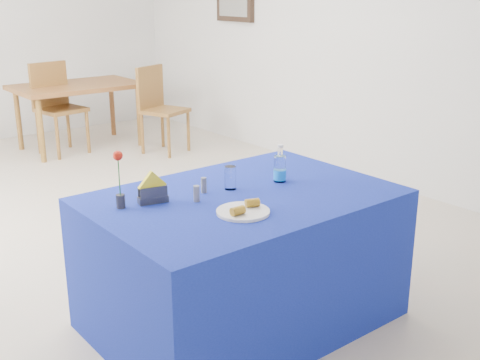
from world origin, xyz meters
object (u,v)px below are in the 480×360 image
Objects in this scene: oak_table at (77,91)px; chair_bg_right at (158,103)px; chair_bg_left at (56,101)px; blue_table at (242,259)px; water_bottle at (280,169)px; plate at (243,212)px.

chair_bg_right is (0.64, -0.74, -0.11)m from oak_table.
blue_table is at bearing -108.70° from chair_bg_left.
chair_bg_right is at bearing -49.11° from oak_table.
water_bottle is at bearing 8.28° from blue_table.
chair_bg_left is 1.16m from chair_bg_right.
oak_table is 1.44× the size of chair_bg_right.
water_bottle reaches higher than oak_table.
oak_table is 1.38× the size of chair_bg_left.
plate reaches higher than oak_table.
chair_bg_right reaches higher than blue_table.
plate reaches higher than blue_table.
chair_bg_left is at bearing 121.97° from chair_bg_right.
chair_bg_left is (-0.28, -0.04, -0.09)m from oak_table.
oak_table is at bearing 110.06° from chair_bg_right.
water_bottle is 0.15× the size of oak_table.
blue_table is 1.13× the size of oak_table.
chair_bg_left reaches higher than water_bottle.
chair_bg_left is at bearing -172.46° from oak_table.
plate is 4.53m from chair_bg_left.
plate is 0.27× the size of chair_bg_right.
chair_bg_left is at bearing 80.89° from blue_table.
chair_bg_left is (0.37, 4.17, -0.24)m from water_bottle.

